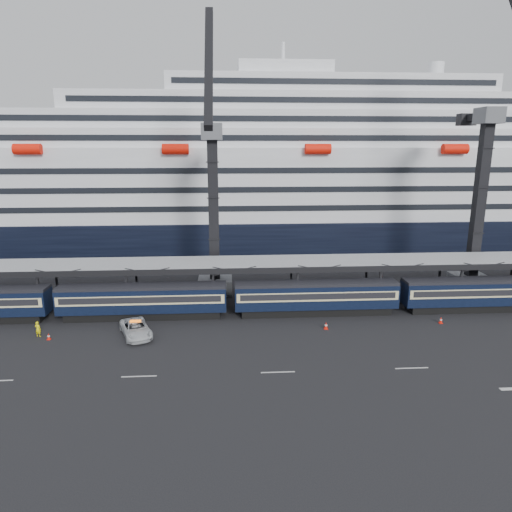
% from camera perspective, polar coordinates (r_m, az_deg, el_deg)
% --- Properties ---
extents(ground, '(260.00, 260.00, 0.00)m').
position_cam_1_polar(ground, '(48.13, 19.32, -10.82)').
color(ground, black).
rests_on(ground, ground).
extents(train, '(133.05, 3.00, 4.05)m').
position_cam_1_polar(train, '(54.70, 10.97, -4.84)').
color(train, black).
rests_on(train, ground).
extents(canopy, '(130.00, 6.25, 5.53)m').
position_cam_1_polar(canopy, '(58.84, 14.53, -0.63)').
color(canopy, gray).
rests_on(canopy, ground).
extents(cruise_ship, '(214.09, 28.84, 34.00)m').
position_cam_1_polar(cruise_ship, '(88.11, 7.71, 8.97)').
color(cruise_ship, black).
rests_on(cruise_ship, ground).
extents(crane_dark_near, '(4.50, 17.75, 35.08)m').
position_cam_1_polar(crane_dark_near, '(59.25, -5.35, 6.42)').
color(crane_dark_near, '#494B50').
rests_on(crane_dark_near, ground).
extents(crane_dark_mid, '(4.50, 18.24, 39.64)m').
position_cam_1_polar(crane_dark_mid, '(66.87, 26.40, 7.12)').
color(crane_dark_mid, '#494B50').
rests_on(crane_dark_mid, ground).
extents(pickup_truck, '(4.53, 6.21, 1.57)m').
position_cam_1_polar(pickup_truck, '(49.53, -14.78, -8.80)').
color(pickup_truck, silver).
rests_on(pickup_truck, ground).
extents(worker, '(0.66, 0.50, 1.66)m').
position_cam_1_polar(worker, '(52.85, -25.61, -8.23)').
color(worker, '#FFEF0D').
rests_on(worker, ground).
extents(traffic_cone_b, '(0.35, 0.35, 0.71)m').
position_cam_1_polar(traffic_cone_b, '(51.80, -24.49, -9.12)').
color(traffic_cone_b, '#FF1808').
rests_on(traffic_cone_b, ground).
extents(traffic_cone_c, '(0.41, 0.41, 0.83)m').
position_cam_1_polar(traffic_cone_c, '(50.35, 8.74, -8.57)').
color(traffic_cone_c, '#FF1808').
rests_on(traffic_cone_c, ground).
extents(traffic_cone_d, '(0.39, 0.39, 0.77)m').
position_cam_1_polar(traffic_cone_d, '(55.32, 22.11, -7.42)').
color(traffic_cone_d, '#FF1808').
rests_on(traffic_cone_d, ground).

